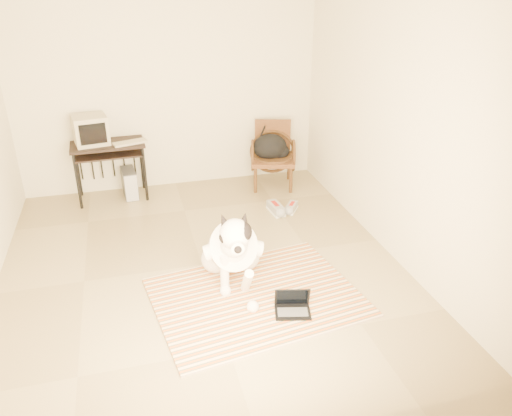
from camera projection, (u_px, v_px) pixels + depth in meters
name	position (u px, v px, depth m)	size (l,w,h in m)	color
floor	(202.00, 265.00, 5.19)	(4.50, 4.50, 0.00)	#9A875E
wall_back	(168.00, 88.00, 6.55)	(4.50, 4.50, 0.00)	beige
wall_front	(261.00, 269.00, 2.64)	(4.50, 4.50, 0.00)	beige
wall_right	(390.00, 124.00, 5.07)	(4.50, 4.50, 0.00)	beige
rug	(256.00, 297.00, 4.66)	(2.03, 1.66, 0.02)	#D05F22
dog	(232.00, 249.00, 4.77)	(0.59, 1.24, 0.89)	white
laptop	(292.00, 306.00, 4.43)	(0.36, 0.29, 0.22)	black
computer_desk	(108.00, 152.00, 6.40)	(0.93, 0.54, 0.76)	black
crt_monitor	(91.00, 130.00, 6.27)	(0.47, 0.45, 0.36)	tan
desk_keyboard	(130.00, 143.00, 6.34)	(0.42, 0.16, 0.03)	tan
pc_tower	(130.00, 183.00, 6.66)	(0.21, 0.41, 0.37)	#4D4D4F
rattan_chair	(273.00, 155.00, 6.91)	(0.71, 0.70, 0.88)	brown
backpack	(272.00, 148.00, 6.81)	(0.51, 0.39, 0.35)	black
sneaker_left	(276.00, 209.00, 6.27)	(0.16, 0.34, 0.12)	white
sneaker_right	(291.00, 208.00, 6.31)	(0.24, 0.28, 0.09)	white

